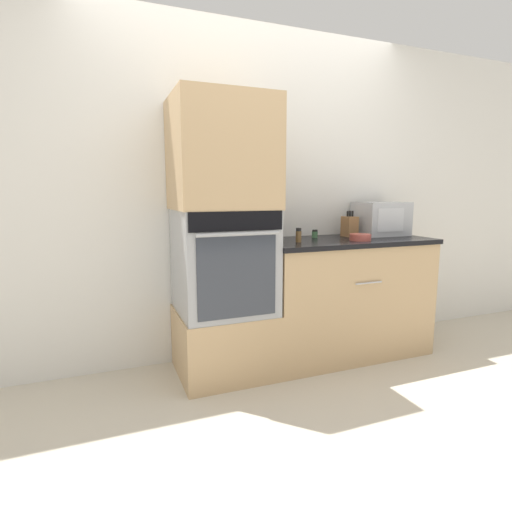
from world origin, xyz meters
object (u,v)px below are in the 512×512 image
knife_block (350,226)px  condiment_jar_far (278,236)px  wall_oven (223,261)px  condiment_jar_mid (315,234)px  bowl (360,237)px  condiment_jar_near (299,235)px  microwave (381,219)px

knife_block → condiment_jar_far: bearing=-165.8°
wall_oven → condiment_jar_mid: wall_oven is taller
bowl → condiment_jar_near: (-0.47, 0.08, 0.03)m
wall_oven → condiment_jar_far: (0.39, -0.05, 0.16)m
wall_oven → condiment_jar_mid: (0.80, 0.16, 0.14)m
bowl → wall_oven: bearing=172.4°
condiment_jar_near → microwave: bearing=11.7°
bowl → knife_block: bearing=72.0°
wall_oven → microwave: microwave is taller
bowl → condiment_jar_far: 0.63m
knife_block → condiment_jar_mid: bearing=175.1°
condiment_jar_mid → wall_oven: bearing=-169.0°
wall_oven → knife_block: (1.10, 0.13, 0.19)m
bowl → microwave: bearing=33.5°
knife_block → condiment_jar_mid: knife_block is taller
microwave → knife_block: size_ratio=1.96×
microwave → condiment_jar_far: bearing=-170.6°
microwave → condiment_jar_mid: (-0.60, 0.04, -0.11)m
condiment_jar_far → condiment_jar_mid: bearing=26.8°
knife_block → condiment_jar_far: (-0.71, -0.18, -0.03)m
wall_oven → bowl: wall_oven is taller
wall_oven → microwave: bearing=4.8°
microwave → bowl: microwave is taller
microwave → bowl: 0.47m
condiment_jar_mid → condiment_jar_far: bearing=-153.2°
knife_block → condiment_jar_near: knife_block is taller
microwave → knife_block: 0.30m
condiment_jar_mid → bowl: bearing=-53.3°
knife_block → condiment_jar_mid: size_ratio=3.30×
wall_oven → bowl: bearing=-7.6°
condiment_jar_near → condiment_jar_far: size_ratio=1.01×
bowl → condiment_jar_near: size_ratio=1.54×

